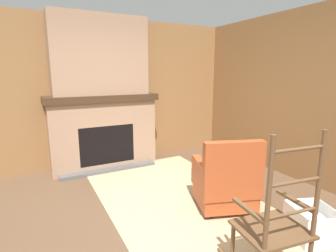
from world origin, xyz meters
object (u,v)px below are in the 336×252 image
Objects in this scene: rocking_chair at (275,232)px; oil_lamp_vase at (69,89)px; decorative_plate_on_mantel at (100,86)px; armchair at (226,183)px; laundry_basket at (311,223)px; storage_case at (133,90)px; firewood_stack at (206,161)px.

oil_lamp_vase is (-3.34, -1.05, 0.99)m from rocking_chair.
decorative_plate_on_mantel is (-3.36, -0.55, 1.02)m from rocking_chair.
armchair is 2.95× the size of oil_lamp_vase.
decorative_plate_on_mantel reaches higher than laundry_basket.
rocking_chair reaches higher than laundry_basket.
storage_case reaches higher than laundry_basket.
decorative_plate_on_mantel is (-3.16, -1.35, 1.28)m from laundry_basket.
storage_case is (-0.89, -1.04, 1.27)m from firewood_stack.
firewood_stack is 0.81× the size of laundry_basket.
rocking_chair is 0.87m from laundry_basket.
laundry_basket is at bearing 23.09° from decorative_plate_on_mantel.
armchair is 0.73× the size of rocking_chair.
firewood_stack is 1.33× the size of oil_lamp_vase.
laundry_basket is at bearing -67.86° from rocking_chair.
armchair is 4.36× the size of storage_case.
decorative_plate_on_mantel is (-0.91, -1.65, 1.35)m from firewood_stack.
rocking_chair is 3.04× the size of firewood_stack.
decorative_plate_on_mantel reaches higher than storage_case.
oil_lamp_vase reaches higher than decorative_plate_on_mantel.
oil_lamp_vase is at bearing -90.01° from storage_case.
armchair is 2.71m from decorative_plate_on_mantel.
firewood_stack is at bearing 49.33° from storage_case.
decorative_plate_on_mantel is at bearing 92.27° from oil_lamp_vase.
storage_case is at bearing 6.97° from rocking_chair.
oil_lamp_vase reaches higher than firewood_stack.
decorative_plate_on_mantel is (-0.02, 0.50, 0.03)m from oil_lamp_vase.
firewood_stack is 2.27m from laundry_basket.
rocking_chair reaches higher than armchair.
firewood_stack is (-2.45, 1.10, -0.34)m from rocking_chair.
laundry_basket is 2.45× the size of storage_case.
laundry_basket is at bearing -7.59° from firewood_stack.
rocking_chair reaches higher than firewood_stack.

